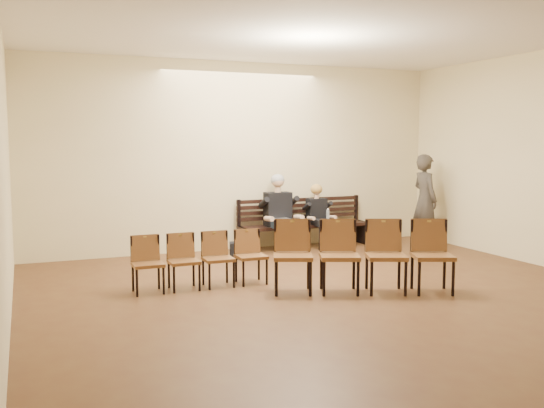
{
  "coord_description": "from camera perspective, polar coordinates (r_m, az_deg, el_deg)",
  "views": [
    {
      "loc": [
        -3.81,
        -5.77,
        2.05
      ],
      "look_at": [
        0.24,
        4.05,
        0.93
      ],
      "focal_mm": 40.0,
      "sensor_mm": 36.0,
      "label": 1
    }
  ],
  "objects": [
    {
      "name": "laptop",
      "position": [
        11.16,
        0.79,
        -1.63
      ],
      "size": [
        0.34,
        0.28,
        0.23
      ],
      "primitive_type": "cube",
      "rotation": [
        0.0,
        0.0,
        0.09
      ],
      "color": "silver",
      "rests_on": "bench"
    },
    {
      "name": "chair_row_back",
      "position": [
        8.27,
        8.54,
        -4.91
      ],
      "size": [
        2.43,
        1.4,
        0.99
      ],
      "primitive_type": "cube",
      "rotation": [
        0.0,
        0.0,
        -0.39
      ],
      "color": "brown",
      "rests_on": "ground"
    },
    {
      "name": "seated_woman",
      "position": [
        11.64,
        4.43,
        -1.49
      ],
      "size": [
        0.46,
        0.64,
        1.07
      ],
      "primitive_type": null,
      "color": "black",
      "rests_on": "ground"
    },
    {
      "name": "seated_man",
      "position": [
        11.28,
        0.74,
        -0.77
      ],
      "size": [
        0.6,
        0.83,
        1.44
      ],
      "primitive_type": null,
      "color": "black",
      "rests_on": "ground"
    },
    {
      "name": "bench",
      "position": [
        11.68,
        3.05,
        -2.99
      ],
      "size": [
        2.6,
        0.9,
        0.45
      ],
      "primitive_type": "cube",
      "color": "black",
      "rests_on": "ground"
    },
    {
      "name": "chair_row_front",
      "position": [
        8.51,
        -6.68,
        -5.3
      ],
      "size": [
        1.89,
        0.43,
        0.78
      ],
      "primitive_type": "cube",
      "rotation": [
        0.0,
        0.0,
        -0.01
      ],
      "color": "brown",
      "rests_on": "ground"
    },
    {
      "name": "water_bottle",
      "position": [
        11.49,
        5.28,
        -1.49
      ],
      "size": [
        0.07,
        0.07,
        0.21
      ],
      "primitive_type": "cylinder",
      "rotation": [
        0.0,
        0.0,
        -0.17
      ],
      "color": "silver",
      "rests_on": "bench"
    },
    {
      "name": "ground",
      "position": [
        7.21,
        10.76,
        -10.62
      ],
      "size": [
        10.0,
        10.0,
        0.0
      ],
      "primitive_type": "plane",
      "color": "brown",
      "rests_on": "ground"
    },
    {
      "name": "room_walls",
      "position": [
        7.59,
        7.85,
        9.63
      ],
      "size": [
        8.02,
        10.01,
        3.51
      ],
      "color": "beige",
      "rests_on": "ground"
    },
    {
      "name": "bag",
      "position": [
        10.62,
        -2.96,
        -4.37
      ],
      "size": [
        0.43,
        0.35,
        0.28
      ],
      "primitive_type": "cube",
      "rotation": [
        0.0,
        0.0,
        -0.28
      ],
      "color": "black",
      "rests_on": "ground"
    },
    {
      "name": "passerby",
      "position": [
        12.28,
        14.22,
        1.03
      ],
      "size": [
        0.54,
        0.78,
        2.05
      ],
      "primitive_type": "imported",
      "rotation": [
        0.0,
        0.0,
        1.51
      ],
      "color": "#3A352F",
      "rests_on": "ground"
    }
  ]
}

